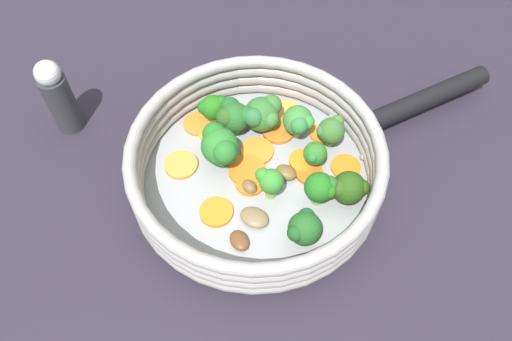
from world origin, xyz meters
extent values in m
plane|color=#26202C|center=(0.00, 0.00, 0.00)|extent=(4.00, 4.00, 0.00)
cylinder|color=#939699|center=(0.00, 0.00, 0.01)|extent=(0.28, 0.28, 0.01)
torus|color=#9A9694|center=(0.00, 0.00, 0.02)|extent=(0.30, 0.30, 0.02)
torus|color=#9A9694|center=(0.00, 0.00, 0.04)|extent=(0.30, 0.30, 0.02)
torus|color=#9A9694|center=(0.00, 0.00, 0.05)|extent=(0.30, 0.30, 0.02)
torus|color=#9A9694|center=(0.00, 0.00, 0.07)|extent=(0.30, 0.30, 0.02)
cylinder|color=black|center=(0.03, -0.24, 0.02)|extent=(0.05, 0.21, 0.03)
sphere|color=#939898|center=(-0.02, -0.13, 0.02)|extent=(0.01, 0.01, 0.01)
sphere|color=#959996|center=(0.05, -0.13, 0.02)|extent=(0.01, 0.01, 0.01)
cylinder|color=#F99B3E|center=(0.08, -0.07, 0.01)|extent=(0.05, 0.05, 0.00)
cylinder|color=orange|center=(-0.02, -0.06, 0.01)|extent=(0.04, 0.04, 0.01)
cylinder|color=orange|center=(0.01, 0.01, 0.01)|extent=(0.06, 0.06, 0.01)
cylinder|color=orange|center=(0.06, -0.05, 0.01)|extent=(0.06, 0.06, 0.01)
cylinder|color=orange|center=(0.05, 0.08, 0.01)|extent=(0.04, 0.04, 0.01)
cylinder|color=orange|center=(0.10, 0.04, 0.01)|extent=(0.06, 0.06, 0.00)
cylinder|color=orange|center=(-0.03, -0.11, 0.01)|extent=(0.04, 0.04, 0.00)
cylinder|color=orange|center=(0.03, -0.01, 0.01)|extent=(0.05, 0.05, 0.00)
cylinder|color=orange|center=(0.03, -0.10, 0.01)|extent=(0.04, 0.04, 0.01)
cylinder|color=orange|center=(-0.01, 0.01, 0.01)|extent=(0.05, 0.05, 0.00)
cylinder|color=orange|center=(0.00, -0.06, 0.01)|extent=(0.04, 0.04, 0.01)
cylinder|color=orange|center=(0.09, 0.03, 0.01)|extent=(0.05, 0.05, 0.00)
cylinder|color=orange|center=(-0.03, 0.06, 0.01)|extent=(0.05, 0.05, 0.01)
cylinder|color=orange|center=(0.09, -0.05, 0.01)|extent=(0.05, 0.05, 0.00)
cylinder|color=#6A9148|center=(-0.10, -0.02, 0.02)|extent=(0.01, 0.01, 0.02)
sphere|color=#215720|center=(-0.10, -0.02, 0.04)|extent=(0.04, 0.04, 0.04)
sphere|color=#185227|center=(-0.09, -0.03, 0.05)|extent=(0.02, 0.02, 0.02)
sphere|color=#1B4E1F|center=(-0.10, -0.01, 0.05)|extent=(0.02, 0.02, 0.02)
cylinder|color=#77A352|center=(-0.01, -0.07, 0.02)|extent=(0.01, 0.01, 0.01)
sphere|color=#2D6F25|center=(-0.01, -0.07, 0.03)|extent=(0.03, 0.03, 0.03)
sphere|color=#2D681F|center=(0.00, -0.07, 0.04)|extent=(0.02, 0.02, 0.02)
sphere|color=#276E2B|center=(-0.01, -0.07, 0.04)|extent=(0.01, 0.01, 0.01)
cylinder|color=#7AA35C|center=(-0.06, -0.05, 0.02)|extent=(0.01, 0.01, 0.02)
sphere|color=#1E681B|center=(-0.06, -0.05, 0.04)|extent=(0.03, 0.03, 0.03)
sphere|color=#206A12|center=(-0.07, -0.06, 0.05)|extent=(0.02, 0.02, 0.02)
sphere|color=#265E24|center=(-0.06, -0.07, 0.05)|extent=(0.02, 0.02, 0.02)
cylinder|color=#6FA64D|center=(0.08, 0.00, 0.02)|extent=(0.02, 0.02, 0.02)
sphere|color=#235C25|center=(0.08, 0.00, 0.04)|extent=(0.04, 0.04, 0.04)
sphere|color=#29521D|center=(0.08, 0.01, 0.04)|extent=(0.03, 0.03, 0.03)
sphere|color=#1C5F22|center=(0.07, -0.02, 0.04)|extent=(0.02, 0.02, 0.02)
sphere|color=#1D5A24|center=(0.09, 0.00, 0.04)|extent=(0.03, 0.03, 0.03)
cylinder|color=#8BA968|center=(0.04, -0.07, 0.02)|extent=(0.01, 0.01, 0.02)
sphere|color=#387933|center=(0.04, -0.07, 0.04)|extent=(0.04, 0.04, 0.04)
sphere|color=#307637|center=(0.03, -0.07, 0.04)|extent=(0.02, 0.02, 0.02)
sphere|color=#378233|center=(0.03, -0.08, 0.05)|extent=(0.02, 0.02, 0.02)
sphere|color=#2F7238|center=(0.03, -0.07, 0.05)|extent=(0.02, 0.02, 0.02)
cylinder|color=#8BA468|center=(0.07, -0.03, 0.02)|extent=(0.01, 0.01, 0.01)
sphere|color=#306A2E|center=(0.07, -0.03, 0.04)|extent=(0.04, 0.04, 0.04)
sphere|color=#376B2F|center=(0.08, -0.05, 0.04)|extent=(0.03, 0.03, 0.03)
sphere|color=#377032|center=(0.06, -0.04, 0.04)|extent=(0.02, 0.02, 0.02)
sphere|color=#2B6536|center=(0.06, -0.02, 0.05)|extent=(0.02, 0.02, 0.02)
cylinder|color=#5C9851|center=(0.04, 0.03, 0.02)|extent=(0.02, 0.02, 0.02)
sphere|color=#2A742A|center=(0.04, 0.03, 0.04)|extent=(0.05, 0.05, 0.05)
sphere|color=#276D28|center=(0.02, 0.03, 0.05)|extent=(0.03, 0.03, 0.03)
sphere|color=#2E7A34|center=(0.02, 0.03, 0.05)|extent=(0.03, 0.03, 0.03)
sphere|color=#216F21|center=(0.05, 0.03, 0.05)|extent=(0.03, 0.03, 0.03)
cylinder|color=#8BB061|center=(-0.03, -0.01, 0.02)|extent=(0.01, 0.01, 0.02)
sphere|color=#36832F|center=(-0.03, -0.01, 0.04)|extent=(0.03, 0.03, 0.03)
sphere|color=#2E7F28|center=(-0.02, 0.00, 0.05)|extent=(0.01, 0.01, 0.01)
sphere|color=#328526|center=(-0.02, 0.00, 0.05)|extent=(0.02, 0.02, 0.02)
cylinder|color=#8BB25C|center=(0.10, 0.02, 0.02)|extent=(0.01, 0.01, 0.02)
sphere|color=#226A16|center=(0.10, 0.02, 0.04)|extent=(0.03, 0.03, 0.03)
sphere|color=#196215|center=(0.10, 0.03, 0.04)|extent=(0.02, 0.02, 0.02)
sphere|color=#276C1B|center=(0.11, 0.03, 0.04)|extent=(0.02, 0.02, 0.02)
sphere|color=#196517|center=(0.10, 0.01, 0.04)|extent=(0.02, 0.02, 0.02)
cylinder|color=#698D56|center=(-0.07, -0.09, 0.02)|extent=(0.01, 0.01, 0.01)
sphere|color=#264C14|center=(-0.07, -0.09, 0.03)|extent=(0.04, 0.04, 0.04)
sphere|color=#284D10|center=(-0.07, -0.10, 0.04)|extent=(0.02, 0.02, 0.02)
sphere|color=#2D4C1A|center=(-0.06, -0.08, 0.04)|extent=(0.02, 0.02, 0.02)
cylinder|color=olive|center=(0.01, -0.10, 0.02)|extent=(0.01, 0.01, 0.02)
sphere|color=#35662A|center=(0.01, -0.10, 0.04)|extent=(0.03, 0.03, 0.03)
sphere|color=#396334|center=(0.02, -0.09, 0.04)|extent=(0.02, 0.02, 0.02)
sphere|color=#3F6E34|center=(0.02, -0.11, 0.05)|extent=(0.02, 0.02, 0.02)
ellipsoid|color=brown|center=(-0.07, 0.05, 0.02)|extent=(0.03, 0.02, 0.01)
ellipsoid|color=brown|center=(-0.01, -0.04, 0.02)|extent=(0.03, 0.03, 0.01)
ellipsoid|color=brown|center=(-0.01, 0.01, 0.02)|extent=(0.02, 0.02, 0.01)
ellipsoid|color=olive|center=(-0.05, 0.02, 0.02)|extent=(0.04, 0.04, 0.01)
cylinder|color=#333338|center=(0.17, 0.20, 0.04)|extent=(0.03, 0.03, 0.09)
sphere|color=silver|center=(0.17, 0.20, 0.10)|extent=(0.03, 0.03, 0.03)
camera|label=1|loc=(-0.31, 0.12, 0.52)|focal=35.00mm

